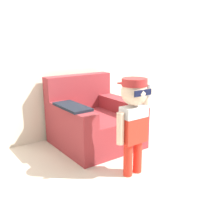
% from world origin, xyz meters
% --- Properties ---
extents(ground_plane, '(10.00, 10.00, 0.00)m').
position_xyz_m(ground_plane, '(0.00, 0.00, 0.00)').
color(ground_plane, beige).
extents(wall_back, '(10.00, 0.05, 2.60)m').
position_xyz_m(wall_back, '(0.00, 0.65, 1.30)').
color(wall_back, beige).
rests_on(wall_back, ground_plane).
extents(armchair, '(0.99, 1.02, 0.90)m').
position_xyz_m(armchair, '(0.06, 0.11, 0.31)').
color(armchair, maroon).
rests_on(armchair, ground_plane).
extents(person_child, '(0.42, 0.31, 1.02)m').
position_xyz_m(person_child, '(-0.06, -0.84, 0.68)').
color(person_child, red).
rests_on(person_child, ground_plane).
extents(side_table, '(0.40, 0.40, 0.48)m').
position_xyz_m(side_table, '(0.82, 0.14, 0.29)').
color(side_table, white).
rests_on(side_table, ground_plane).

